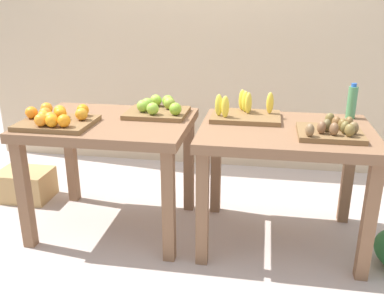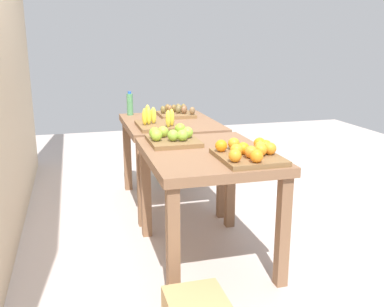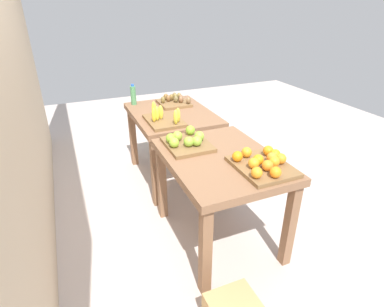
% 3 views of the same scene
% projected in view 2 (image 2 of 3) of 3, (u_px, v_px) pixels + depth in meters
% --- Properties ---
extents(ground_plane, '(8.00, 8.00, 0.00)m').
position_uv_depth(ground_plane, '(186.00, 225.00, 3.57)').
color(ground_plane, '#B9AAA3').
extents(display_table_left, '(1.04, 0.80, 0.77)m').
position_uv_depth(display_table_left, '(207.00, 167.00, 2.88)').
color(display_table_left, brown).
rests_on(display_table_left, ground_plane).
extents(display_table_right, '(1.04, 0.80, 0.77)m').
position_uv_depth(display_table_right, '(170.00, 133.00, 3.93)').
color(display_table_right, brown).
rests_on(display_table_right, ground_plane).
extents(orange_bin, '(0.44, 0.37, 0.11)m').
position_uv_depth(orange_bin, '(249.00, 153.00, 2.63)').
color(orange_bin, brown).
rests_on(orange_bin, display_table_left).
extents(apple_bin, '(0.40, 0.35, 0.11)m').
position_uv_depth(apple_bin, '(172.00, 137.00, 3.06)').
color(apple_bin, brown).
rests_on(apple_bin, display_table_left).
extents(banana_crate, '(0.44, 0.32, 0.17)m').
position_uv_depth(banana_crate, '(157.00, 123.00, 3.60)').
color(banana_crate, brown).
rests_on(banana_crate, display_table_right).
extents(kiwi_bin, '(0.36, 0.32, 0.10)m').
position_uv_depth(kiwi_bin, '(177.00, 112.00, 4.15)').
color(kiwi_bin, brown).
rests_on(kiwi_bin, display_table_right).
extents(water_bottle, '(0.06, 0.06, 0.23)m').
position_uv_depth(water_bottle, '(130.00, 104.00, 4.18)').
color(water_bottle, '#4C8C59').
rests_on(water_bottle, display_table_right).
extents(watermelon_pile, '(0.73, 0.43, 0.26)m').
position_uv_depth(watermelon_pile, '(174.00, 162.00, 4.93)').
color(watermelon_pile, '#2D6E33').
rests_on(watermelon_pile, ground_plane).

